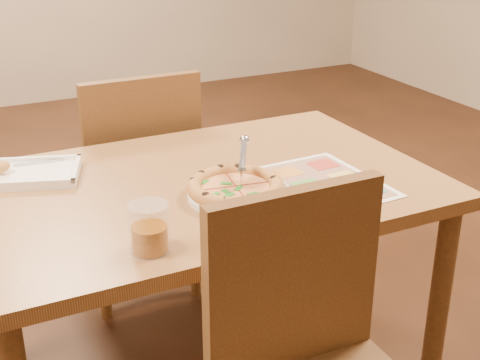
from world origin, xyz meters
name	(u,v)px	position (x,y,z in m)	size (l,w,h in m)	color
dining_table	(202,209)	(0.00, 0.00, 0.63)	(1.30, 0.85, 0.72)	#A16940
chair_near	(313,347)	(0.00, -0.60, 0.57)	(0.42, 0.42, 0.47)	brown
chair_far	(137,162)	(0.00, 0.60, 0.57)	(0.42, 0.42, 0.47)	brown
plate	(240,195)	(0.05, -0.14, 0.73)	(0.28, 0.28, 0.01)	white
pizza	(236,187)	(0.04, -0.14, 0.75)	(0.26, 0.26, 0.04)	#C47B43
pizza_cutter	(243,160)	(0.08, -0.10, 0.81)	(0.09, 0.14, 0.09)	silver
appetizer_tray	(26,174)	(-0.44, 0.24, 0.73)	(0.33, 0.28, 0.05)	white
glass_tumbler	(149,231)	(-0.26, -0.31, 0.77)	(0.09, 0.09, 0.11)	#804409
menu	(327,181)	(0.31, -0.16, 0.72)	(0.26, 0.37, 0.01)	white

